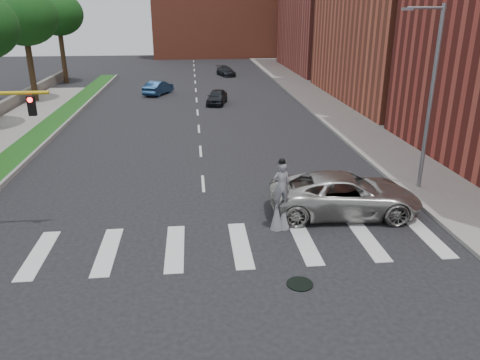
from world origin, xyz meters
TOP-DOWN VIEW (x-y plane):
  - ground_plane at (0.00, 0.00)m, footprint 160.00×160.00m
  - grass_median at (-11.50, 20.00)m, footprint 2.00×60.00m
  - median_curb at (-10.45, 20.00)m, footprint 0.20×60.00m
  - sidewalk_right at (12.50, 25.00)m, footprint 5.00×90.00m
  - manhole at (3.00, -2.00)m, footprint 0.90×0.90m
  - building_backdrop at (6.00, 78.00)m, footprint 26.00×14.00m
  - streetlight at (10.90, 6.00)m, footprint 2.05×0.20m
  - stilt_performer at (3.10, 2.29)m, footprint 0.84×0.59m
  - suv_crossing at (6.25, 3.52)m, footprint 6.93×3.59m
  - car_near at (1.95, 29.68)m, footprint 2.48×4.34m
  - car_mid at (-4.00, 35.51)m, footprint 3.19×4.70m
  - car_far at (4.26, 49.44)m, footprint 2.76×4.51m
  - tree_4 at (-15.76, 32.31)m, footprint 6.19×6.19m
  - tree_5 at (-15.87, 44.92)m, footprint 5.87×5.87m

SIDE VIEW (x-z plane):
  - ground_plane at x=0.00m, z-range 0.00..0.00m
  - manhole at x=3.00m, z-range 0.00..0.04m
  - sidewalk_right at x=12.50m, z-range 0.00..0.18m
  - grass_median at x=-11.50m, z-range 0.00..0.25m
  - median_curb at x=-10.45m, z-range 0.00..0.28m
  - car_far at x=4.26m, z-range 0.00..1.22m
  - car_near at x=1.95m, z-range 0.00..1.39m
  - car_mid at x=-4.00m, z-range 0.00..1.47m
  - suv_crossing at x=6.25m, z-range 0.00..1.87m
  - stilt_performer at x=3.10m, z-range -0.26..2.87m
  - streetlight at x=10.90m, z-range 0.40..9.40m
  - tree_4 at x=-15.76m, z-range 2.63..13.25m
  - tree_5 at x=-15.87m, z-range 2.73..13.30m
  - building_backdrop at x=6.00m, z-range 0.00..18.00m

